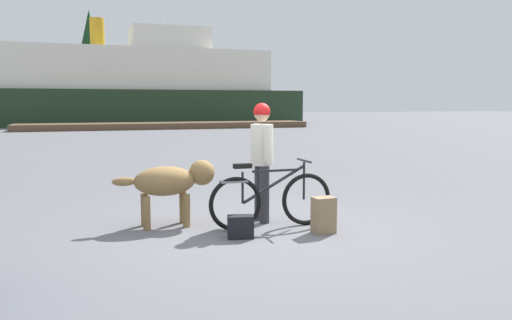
{
  "coord_description": "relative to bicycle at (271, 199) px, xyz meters",
  "views": [
    {
      "loc": [
        -2.17,
        -6.2,
        1.68
      ],
      "look_at": [
        0.2,
        0.75,
        0.86
      ],
      "focal_mm": 35.46,
      "sensor_mm": 36.0,
      "label": 1
    }
  ],
  "objects": [
    {
      "name": "ground_plane",
      "position": [
        -0.19,
        -0.09,
        -0.39
      ],
      "size": [
        160.0,
        160.0,
        0.0
      ],
      "primitive_type": "plane",
      "color": "slate"
    },
    {
      "name": "bicycle",
      "position": [
        0.0,
        0.0,
        0.0
      ],
      "size": [
        1.75,
        0.44,
        0.92
      ],
      "color": "black",
      "rests_on": "ground_plane"
    },
    {
      "name": "person_cyclist",
      "position": [
        0.01,
        0.4,
        0.62
      ],
      "size": [
        0.32,
        0.53,
        1.69
      ],
      "color": "#333338",
      "rests_on": "ground_plane"
    },
    {
      "name": "dog",
      "position": [
        -1.25,
        0.56,
        0.22
      ],
      "size": [
        1.39,
        0.47,
        0.9
      ],
      "color": "olive",
      "rests_on": "ground_plane"
    },
    {
      "name": "backpack",
      "position": [
        0.56,
        -0.48,
        -0.15
      ],
      "size": [
        0.29,
        0.22,
        0.47
      ],
      "primitive_type": "cube",
      "rotation": [
        0.0,
        0.0,
        0.08
      ],
      "color": "#8C7251",
      "rests_on": "ground_plane"
    },
    {
      "name": "handbag_pannier",
      "position": [
        -0.54,
        -0.37,
        -0.25
      ],
      "size": [
        0.35,
        0.24,
        0.29
      ],
      "primitive_type": "cube",
      "rotation": [
        0.0,
        0.0,
        -0.2
      ],
      "color": "black",
      "rests_on": "ground_plane"
    },
    {
      "name": "dock_pier",
      "position": [
        2.92,
        27.4,
        -0.19
      ],
      "size": [
        18.97,
        2.69,
        0.4
      ],
      "primitive_type": "cube",
      "color": "brown",
      "rests_on": "ground_plane"
    },
    {
      "name": "ferry_boat",
      "position": [
        2.07,
        35.99,
        2.48
      ],
      "size": [
        25.46,
        8.4,
        8.29
      ],
      "color": "#1E331E",
      "rests_on": "ground_plane"
    },
    {
      "name": "sailboat_moored",
      "position": [
        4.25,
        37.04,
        0.1
      ],
      "size": [
        8.57,
        2.4,
        9.11
      ],
      "color": "navy",
      "rests_on": "ground_plane"
    },
    {
      "name": "pine_tree_center",
      "position": [
        -1.44,
        51.94,
        6.6
      ],
      "size": [
        4.26,
        4.26,
        11.6
      ],
      "color": "#4C331E",
      "rests_on": "ground_plane"
    },
    {
      "name": "pine_tree_far_right",
      "position": [
        7.69,
        52.69,
        6.32
      ],
      "size": [
        3.98,
        3.98,
        10.38
      ],
      "color": "#4C331E",
      "rests_on": "ground_plane"
    }
  ]
}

